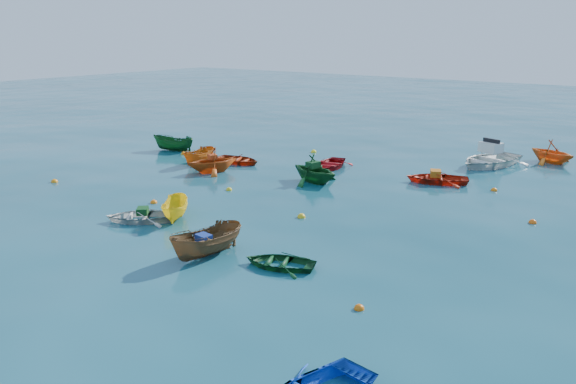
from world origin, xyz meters
The scene contains 29 objects.
ground centered at (0.00, 0.00, 0.00)m, with size 160.00×160.00×0.00m, color #0A3C49.
dinghy_white_near centered at (-3.37, -1.51, 0.00)m, with size 2.16×3.02×0.63m, color beige.
sampan_brown_mid centered at (1.90, -2.70, 0.00)m, with size 1.22×3.23×1.25m, color brown.
dinghy_orange_w centered at (-7.06, 6.92, 0.00)m, with size 2.61×3.03×1.59m, color #C44C12.
sampan_yellow_mid centered at (-2.32, -0.38, 0.00)m, with size 1.03×2.74×1.06m, color yellow.
dinghy_green_e centered at (4.68, -1.88, 0.00)m, with size 1.84×2.58×0.53m, color #0F431E.
dinghy_red_nw centered at (-7.37, 9.65, 0.00)m, with size 2.20×3.07×0.64m, color #A42C0D.
sampan_orange_n centered at (-9.20, 7.98, 0.00)m, with size 1.11×2.94×1.14m, color #BB5B11.
dinghy_green_n centered at (-0.84, 8.61, 0.00)m, with size 2.68×3.11×1.64m, color #12501D.
dinghy_red_ne centered at (4.75, 12.60, 0.00)m, with size 2.41×3.36×0.70m, color red.
dinghy_red_far centered at (-1.95, 12.12, 0.00)m, with size 2.30×3.21×0.67m, color #A90E13.
dinghy_orange_far centered at (8.76, 21.70, 0.00)m, with size 2.58×2.99×1.57m, color orange.
sampan_green_far centered at (-13.66, 9.89, 0.00)m, with size 1.16×3.07×1.19m, color #10471C.
motorboat_white centered at (5.82, 18.50, 0.00)m, with size 3.52×4.91×1.62m, color white.
tarp_green_a centered at (-3.29, -1.45, 0.46)m, with size 0.62×0.47×0.30m, color #11441B.
tarp_blue_a centered at (1.88, -2.85, 0.76)m, with size 0.56×0.43×0.27m, color navy.
tarp_orange_a centered at (-7.03, 6.96, 0.94)m, with size 0.59×0.45×0.29m, color #CF4015.
tarp_green_b centered at (-0.94, 8.63, 0.99)m, with size 0.70×0.53×0.34m, color #10401B.
tarp_orange_b centered at (4.66, 12.56, 0.53)m, with size 0.74×0.56×0.36m, color #C36514.
buoy_or_a centered at (-12.56, -0.02, 0.00)m, with size 0.38×0.38×0.38m, color orange.
buoy_ye_a centered at (2.14, 3.11, 0.00)m, with size 0.38×0.38×0.38m, color gold.
buoy_or_b centered at (8.57, -3.02, 0.00)m, with size 0.32×0.32×0.32m, color #D75F0B.
buoy_ye_b centered at (-12.13, 9.40, 0.00)m, with size 0.36×0.36×0.36m, color gold.
buoy_or_c centered at (-5.00, 0.62, 0.00)m, with size 0.34×0.34×0.34m, color orange.
buoy_ye_c centered at (-3.57, 4.55, 0.00)m, with size 0.32×0.32×0.32m, color yellow.
buoy_or_d centered at (10.82, 8.51, 0.00)m, with size 0.35×0.35×0.35m, color #FF5D0D.
buoy_ye_d centered at (-5.33, 15.29, 0.00)m, with size 0.39×0.39×0.39m, color yellow.
buoy_or_e centered at (7.85, 12.79, 0.00)m, with size 0.33×0.33×0.33m, color orange.
buoy_ye_e centered at (5.66, 18.10, 0.00)m, with size 0.39×0.39×0.39m, color yellow.
Camera 1 is at (15.96, -16.73, 8.14)m, focal length 35.00 mm.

